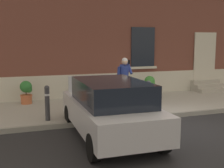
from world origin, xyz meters
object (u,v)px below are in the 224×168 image
at_px(bollard_far_left, 47,102).
at_px(person_on_phone, 124,79).
at_px(planter_terracotta, 26,92).
at_px(planter_olive, 150,85).
at_px(planter_charcoal, 91,88).
at_px(hatchback_car_silver, 110,108).
at_px(bollard_near_person, 148,95).

distance_m(bollard_far_left, person_on_phone, 3.03).
bearing_deg(planter_terracotta, planter_olive, -1.27).
bearing_deg(person_on_phone, planter_charcoal, 121.02).
distance_m(hatchback_car_silver, planter_olive, 5.25).
height_order(hatchback_car_silver, planter_olive, hatchback_car_silver).
xyz_separation_m(person_on_phone, planter_olive, (1.76, 1.47, -0.54)).
relative_size(hatchback_car_silver, bollard_far_left, 3.92).
bearing_deg(bollard_far_left, planter_charcoal, 53.52).
height_order(person_on_phone, planter_charcoal, person_on_phone).
xyz_separation_m(hatchback_car_silver, planter_olive, (3.19, 4.16, -0.18)).
bearing_deg(bollard_far_left, planter_terracotta, 99.52).
height_order(hatchback_car_silver, planter_terracotta, hatchback_car_silver).
height_order(person_on_phone, planter_olive, person_on_phone).
bearing_deg(hatchback_car_silver, bollard_near_person, 40.90).
distance_m(person_on_phone, planter_terracotta, 3.65).
distance_m(hatchback_car_silver, planter_charcoal, 4.49).
distance_m(hatchback_car_silver, planter_terracotta, 4.64).
bearing_deg(planter_olive, bollard_far_left, -151.13).
bearing_deg(bollard_near_person, bollard_far_left, 180.00).
distance_m(hatchback_car_silver, person_on_phone, 3.07).
distance_m(bollard_near_person, planter_charcoal, 3.04).
bearing_deg(planter_charcoal, planter_terracotta, -176.32).
bearing_deg(planter_olive, hatchback_car_silver, -127.51).
xyz_separation_m(planter_terracotta, planter_charcoal, (2.50, 0.16, 0.00)).
relative_size(planter_terracotta, planter_charcoal, 1.00).
distance_m(planter_terracotta, planter_charcoal, 2.51).
xyz_separation_m(bollard_far_left, planter_terracotta, (-0.44, 2.63, -0.11)).
height_order(bollard_near_person, planter_olive, bollard_near_person).
relative_size(bollard_near_person, planter_olive, 1.22).
distance_m(planter_terracotta, planter_olive, 5.01).
height_order(hatchback_car_silver, bollard_far_left, hatchback_car_silver).
xyz_separation_m(planter_terracotta, planter_olive, (5.01, -0.11, 0.00)).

